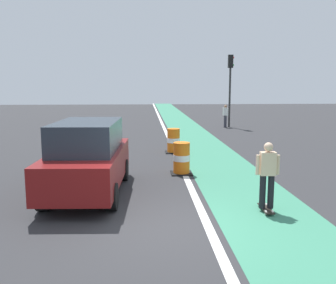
{
  "coord_description": "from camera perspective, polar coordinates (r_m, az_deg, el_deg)",
  "views": [
    {
      "loc": [
        -0.44,
        -7.68,
        3.04
      ],
      "look_at": [
        0.34,
        4.79,
        1.1
      ],
      "focal_mm": 39.67,
      "sensor_mm": 36.0,
      "label": 1
    }
  ],
  "objects": [
    {
      "name": "ground_plane",
      "position": [
        8.27,
        -0.26,
        -12.74
      ],
      "size": [
        100.0,
        100.0,
        0.0
      ],
      "primitive_type": "plane",
      "color": "#2D2D30"
    },
    {
      "name": "bike_lane_strip",
      "position": [
        20.11,
        4.6,
        0.12
      ],
      "size": [
        2.5,
        80.0,
        0.01
      ],
      "primitive_type": "cube",
      "color": "#387F60",
      "rests_on": "ground"
    },
    {
      "name": "lane_divider_stripe",
      "position": [
        19.96,
        0.33,
        0.08
      ],
      "size": [
        0.2,
        80.0,
        0.01
      ],
      "primitive_type": "cube",
      "color": "silver",
      "rests_on": "ground"
    },
    {
      "name": "skateboarder_on_lane",
      "position": [
        9.2,
        15.02,
        -4.85
      ],
      "size": [
        0.57,
        0.81,
        1.69
      ],
      "color": "black",
      "rests_on": "ground"
    },
    {
      "name": "parked_suv_nearest",
      "position": [
        10.55,
        -12.18,
        -2.33
      ],
      "size": [
        2.07,
        4.68,
        2.04
      ],
      "color": "maroon",
      "rests_on": "ground"
    },
    {
      "name": "traffic_barrel_front",
      "position": [
        12.71,
        2.09,
        -2.56
      ],
      "size": [
        0.73,
        0.73,
        1.09
      ],
      "color": "orange",
      "rests_on": "ground"
    },
    {
      "name": "traffic_barrel_mid",
      "position": [
        16.65,
        0.85,
        0.16
      ],
      "size": [
        0.73,
        0.73,
        1.09
      ],
      "color": "orange",
      "rests_on": "ground"
    },
    {
      "name": "traffic_light_corner",
      "position": [
        26.95,
        9.54,
        9.69
      ],
      "size": [
        0.41,
        0.32,
        5.1
      ],
      "color": "#2D2D2D",
      "rests_on": "ground"
    },
    {
      "name": "pedestrian_crossing",
      "position": [
        26.74,
        8.81,
        4.06
      ],
      "size": [
        0.34,
        0.2,
        1.61
      ],
      "color": "#33333D",
      "rests_on": "ground"
    }
  ]
}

